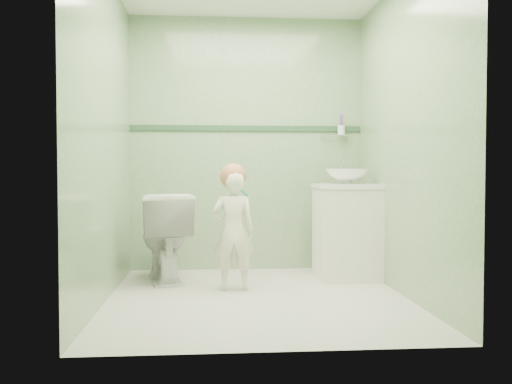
{
  "coord_description": "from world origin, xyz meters",
  "views": [
    {
      "loc": [
        -0.34,
        -4.09,
        0.93
      ],
      "look_at": [
        0.0,
        0.15,
        0.78
      ],
      "focal_mm": 39.3,
      "sensor_mm": 36.0,
      "label": 1
    }
  ],
  "objects": [
    {
      "name": "faucet",
      "position": [
        0.84,
        0.89,
        0.97
      ],
      "size": [
        0.03,
        0.13,
        0.18
      ],
      "color": "silver",
      "rests_on": "counter"
    },
    {
      "name": "cup_holder",
      "position": [
        0.89,
        1.18,
        1.33
      ],
      "size": [
        0.26,
        0.07,
        0.21
      ],
      "color": "silver",
      "rests_on": "room_shell"
    },
    {
      "name": "toddler",
      "position": [
        -0.17,
        0.3,
        0.47
      ],
      "size": [
        0.34,
        0.23,
        0.93
      ],
      "primitive_type": "imported",
      "rotation": [
        0.0,
        0.0,
        3.12
      ],
      "color": "white",
      "rests_on": "ground"
    },
    {
      "name": "teal_toothbrush",
      "position": [
        -0.1,
        0.17,
        0.78
      ],
      "size": [
        0.11,
        0.13,
        0.08
      ],
      "color": "#10885E",
      "rests_on": "toddler"
    },
    {
      "name": "ground",
      "position": [
        0.0,
        0.0,
        0.0
      ],
      "size": [
        2.5,
        2.5,
        0.0
      ],
      "primitive_type": "plane",
      "color": "beige",
      "rests_on": "ground"
    },
    {
      "name": "trim_stripe",
      "position": [
        0.0,
        1.24,
        1.35
      ],
      "size": [
        2.2,
        0.02,
        0.05
      ],
      "primitive_type": "cube",
      "color": "#2C4D32",
      "rests_on": "room_shell"
    },
    {
      "name": "toilet",
      "position": [
        -0.74,
        0.72,
        0.38
      ],
      "size": [
        0.56,
        0.81,
        0.76
      ],
      "primitive_type": "imported",
      "rotation": [
        0.0,
        0.0,
        3.34
      ],
      "color": "white",
      "rests_on": "ground"
    },
    {
      "name": "basin",
      "position": [
        0.84,
        0.7,
        0.89
      ],
      "size": [
        0.37,
        0.37,
        0.13
      ],
      "primitive_type": "imported",
      "color": "white",
      "rests_on": "counter"
    },
    {
      "name": "counter",
      "position": [
        0.84,
        0.7,
        0.81
      ],
      "size": [
        0.54,
        0.52,
        0.04
      ],
      "primitive_type": "cube",
      "color": "white",
      "rests_on": "vanity"
    },
    {
      "name": "hair_cap",
      "position": [
        -0.17,
        0.33,
        0.9
      ],
      "size": [
        0.21,
        0.21,
        0.21
      ],
      "primitive_type": "sphere",
      "color": "#BE6F4C",
      "rests_on": "toddler"
    },
    {
      "name": "vanity",
      "position": [
        0.84,
        0.7,
        0.4
      ],
      "size": [
        0.52,
        0.5,
        0.8
      ],
      "primitive_type": "cube",
      "color": "white",
      "rests_on": "ground"
    },
    {
      "name": "room_shell",
      "position": [
        0.0,
        0.0,
        1.2
      ],
      "size": [
        2.5,
        2.54,
        2.4
      ],
      "color": "#759F71",
      "rests_on": "ground"
    }
  ]
}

